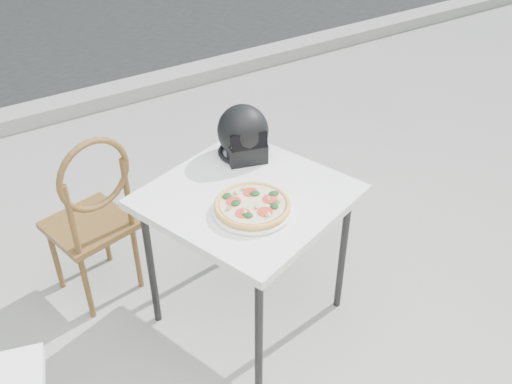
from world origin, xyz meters
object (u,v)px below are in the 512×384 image
pizza (252,205)px  cafe_chair_main (93,212)px  plate (252,209)px  helmet (243,134)px  cafe_table_main (248,205)px

pizza → cafe_chair_main: size_ratio=0.43×
plate → cafe_chair_main: 0.83m
helmet → cafe_chair_main: (-0.70, 0.23, -0.32)m
plate → pizza: (0.00, 0.00, 0.02)m
pizza → cafe_chair_main: (-0.50, 0.63, -0.24)m
cafe_table_main → cafe_chair_main: bearing=137.1°
cafe_chair_main → plate: bearing=115.2°
pizza → cafe_chair_main: bearing=128.2°
cafe_table_main → helmet: bearing=61.4°
plate → helmet: (0.20, 0.40, 0.10)m
cafe_table_main → cafe_chair_main: cafe_chair_main is taller
cafe_table_main → cafe_chair_main: (-0.55, 0.51, -0.14)m
plate → helmet: helmet is taller
pizza → helmet: bearing=63.0°
plate → cafe_chair_main: size_ratio=0.45×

